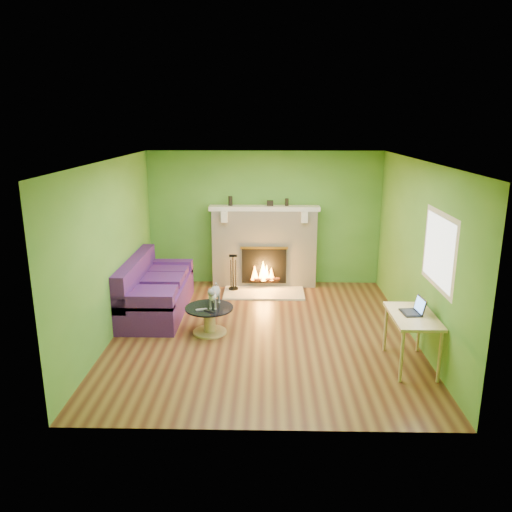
{
  "coord_description": "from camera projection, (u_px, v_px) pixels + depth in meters",
  "views": [
    {
      "loc": [
        0.05,
        -7.07,
        3.14
      ],
      "look_at": [
        -0.12,
        0.4,
        1.11
      ],
      "focal_mm": 35.0,
      "sensor_mm": 36.0,
      "label": 1
    }
  ],
  "objects": [
    {
      "name": "laptop",
      "position": [
        411.0,
        305.0,
        6.46
      ],
      "size": [
        0.29,
        0.32,
        0.22
      ],
      "primitive_type": null,
      "rotation": [
        0.0,
        0.0,
        0.1
      ],
      "color": "black",
      "rests_on": "desk"
    },
    {
      "name": "coffee_table",
      "position": [
        209.0,
        318.0,
        7.59
      ],
      "size": [
        0.73,
        0.73,
        0.42
      ],
      "color": "#D9B475",
      "rests_on": "floor"
    },
    {
      "name": "hearth",
      "position": [
        264.0,
        293.0,
        9.38
      ],
      "size": [
        1.5,
        0.75,
        0.03
      ],
      "primitive_type": "cube",
      "color": "beige",
      "rests_on": "floor"
    },
    {
      "name": "mantel_box",
      "position": [
        270.0,
        203.0,
        9.46
      ],
      "size": [
        0.12,
        0.08,
        0.1
      ],
      "primitive_type": "cube",
      "color": "black",
      "rests_on": "mantel"
    },
    {
      "name": "mantel",
      "position": [
        264.0,
        208.0,
        9.46
      ],
      "size": [
        2.1,
        0.28,
        0.08
      ],
      "primitive_type": "cube",
      "color": "silver",
      "rests_on": "fireplace"
    },
    {
      "name": "mantel_vase_right",
      "position": [
        287.0,
        202.0,
        9.45
      ],
      "size": [
        0.07,
        0.07,
        0.14
      ],
      "primitive_type": "cylinder",
      "color": "black",
      "rests_on": "mantel"
    },
    {
      "name": "cat",
      "position": [
        215.0,
        295.0,
        7.54
      ],
      "size": [
        0.27,
        0.59,
        0.36
      ],
      "primitive_type": null,
      "rotation": [
        0.0,
        0.0,
        -0.1
      ],
      "color": "slate",
      "rests_on": "coffee_table"
    },
    {
      "name": "mantel_vase_left",
      "position": [
        230.0,
        201.0,
        9.47
      ],
      "size": [
        0.08,
        0.08,
        0.18
      ],
      "primitive_type": "cylinder",
      "color": "black",
      "rests_on": "mantel"
    },
    {
      "name": "wall_left",
      "position": [
        111.0,
        250.0,
        7.36
      ],
      "size": [
        0.0,
        5.0,
        5.0
      ],
      "primitive_type": "plane",
      "rotation": [
        1.57,
        0.0,
        1.57
      ],
      "color": "#44822A",
      "rests_on": "floor"
    },
    {
      "name": "wall_front",
      "position": [
        261.0,
        315.0,
        4.9
      ],
      "size": [
        5.0,
        0.0,
        5.0
      ],
      "primitive_type": "plane",
      "rotation": [
        -1.57,
        0.0,
        0.0
      ],
      "color": "#44822A",
      "rests_on": "floor"
    },
    {
      "name": "fire_tools",
      "position": [
        233.0,
        272.0,
        9.45
      ],
      "size": [
        0.18,
        0.18,
        0.69
      ],
      "primitive_type": null,
      "color": "black",
      "rests_on": "hearth"
    },
    {
      "name": "desk",
      "position": [
        413.0,
        321.0,
        6.46
      ],
      "size": [
        0.56,
        0.97,
        0.72
      ],
      "color": "#D9B475",
      "rests_on": "floor"
    },
    {
      "name": "wall_right",
      "position": [
        418.0,
        252.0,
        7.26
      ],
      "size": [
        0.0,
        5.0,
        5.0
      ],
      "primitive_type": "plane",
      "rotation": [
        1.57,
        0.0,
        -1.57
      ],
      "color": "#44822A",
      "rests_on": "floor"
    },
    {
      "name": "sofa",
      "position": [
        153.0,
        292.0,
        8.4
      ],
      "size": [
        0.94,
        2.08,
        0.93
      ],
      "color": "#42185C",
      "rests_on": "floor"
    },
    {
      "name": "window_frame",
      "position": [
        439.0,
        251.0,
        6.33
      ],
      "size": [
        0.0,
        1.2,
        1.2
      ],
      "primitive_type": "plane",
      "rotation": [
        1.57,
        0.0,
        -1.57
      ],
      "color": "silver",
      "rests_on": "wall_right"
    },
    {
      "name": "window_pane",
      "position": [
        438.0,
        251.0,
        6.33
      ],
      "size": [
        0.0,
        1.06,
        1.06
      ],
      "primitive_type": "plane",
      "rotation": [
        1.57,
        0.0,
        -1.57
      ],
      "color": "white",
      "rests_on": "wall_right"
    },
    {
      "name": "remote_silver",
      "position": [
        202.0,
        309.0,
        7.43
      ],
      "size": [
        0.18,
        0.1,
        0.02
      ],
      "primitive_type": "cube",
      "rotation": [
        0.0,
        0.0,
        0.33
      ],
      "color": "gray",
      "rests_on": "coffee_table"
    },
    {
      "name": "floor",
      "position": [
        263.0,
        333.0,
        7.65
      ],
      "size": [
        5.0,
        5.0,
        0.0
      ],
      "primitive_type": "plane",
      "color": "#502717",
      "rests_on": "ground"
    },
    {
      "name": "ceiling",
      "position": [
        264.0,
        161.0,
        6.97
      ],
      "size": [
        5.0,
        5.0,
        0.0
      ],
      "primitive_type": "plane",
      "rotation": [
        3.14,
        0.0,
        0.0
      ],
      "color": "white",
      "rests_on": "wall_back"
    },
    {
      "name": "remote_black",
      "position": [
        209.0,
        311.0,
        7.37
      ],
      "size": [
        0.16,
        0.12,
        0.02
      ],
      "primitive_type": "cube",
      "rotation": [
        0.0,
        0.0,
        -0.54
      ],
      "color": "black",
      "rests_on": "coffee_table"
    },
    {
      "name": "wall_back",
      "position": [
        264.0,
        218.0,
        9.72
      ],
      "size": [
        5.0,
        0.0,
        5.0
      ],
      "primitive_type": "plane",
      "rotation": [
        1.57,
        0.0,
        0.0
      ],
      "color": "#44822A",
      "rests_on": "floor"
    },
    {
      "name": "fireplace",
      "position": [
        264.0,
        247.0,
        9.68
      ],
      "size": [
        2.1,
        0.46,
        1.58
      ],
      "color": "beige",
      "rests_on": "floor"
    }
  ]
}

